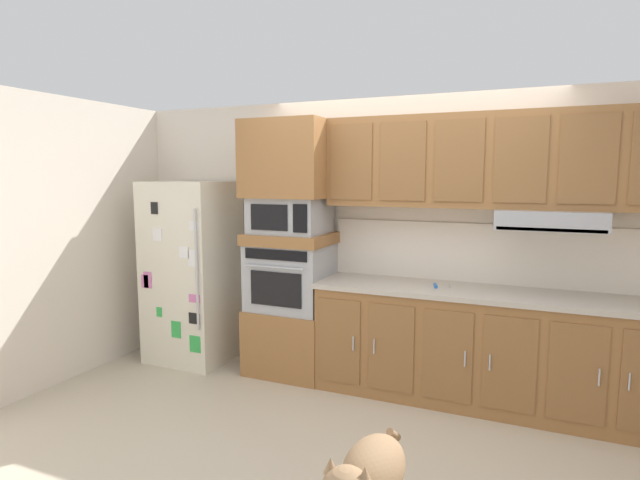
{
  "coord_description": "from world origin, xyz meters",
  "views": [
    {
      "loc": [
        1.07,
        -3.36,
        1.81
      ],
      "look_at": [
        -0.6,
        0.52,
        1.28
      ],
      "focal_mm": 28.6,
      "sensor_mm": 36.0,
      "label": 1
    }
  ],
  "objects_px": {
    "built_in_oven": "(291,276)",
    "microwave": "(290,215)",
    "dog": "(368,480)",
    "refrigerator": "(193,271)",
    "screwdriver": "(437,286)"
  },
  "relations": [
    {
      "from": "built_in_oven",
      "to": "microwave",
      "type": "relative_size",
      "value": 1.09
    },
    {
      "from": "built_in_oven",
      "to": "dog",
      "type": "distance_m",
      "value": 2.53
    },
    {
      "from": "microwave",
      "to": "dog",
      "type": "height_order",
      "value": "microwave"
    },
    {
      "from": "refrigerator",
      "to": "dog",
      "type": "bearing_deg",
      "value": -38.83
    },
    {
      "from": "refrigerator",
      "to": "built_in_oven",
      "type": "bearing_deg",
      "value": 3.7
    },
    {
      "from": "microwave",
      "to": "screwdriver",
      "type": "bearing_deg",
      "value": -1.28
    },
    {
      "from": "microwave",
      "to": "dog",
      "type": "distance_m",
      "value": 2.69
    },
    {
      "from": "built_in_oven",
      "to": "dog",
      "type": "xyz_separation_m",
      "value": [
        1.41,
        -2.05,
        -0.45
      ]
    },
    {
      "from": "screwdriver",
      "to": "built_in_oven",
      "type": "bearing_deg",
      "value": 178.72
    },
    {
      "from": "microwave",
      "to": "dog",
      "type": "bearing_deg",
      "value": -55.42
    },
    {
      "from": "refrigerator",
      "to": "microwave",
      "type": "relative_size",
      "value": 2.73
    },
    {
      "from": "refrigerator",
      "to": "microwave",
      "type": "xyz_separation_m",
      "value": [
        1.05,
        0.07,
        0.58
      ]
    },
    {
      "from": "refrigerator",
      "to": "screwdriver",
      "type": "bearing_deg",
      "value": 0.92
    },
    {
      "from": "built_in_oven",
      "to": "microwave",
      "type": "distance_m",
      "value": 0.56
    },
    {
      "from": "screwdriver",
      "to": "dog",
      "type": "height_order",
      "value": "screwdriver"
    }
  ]
}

